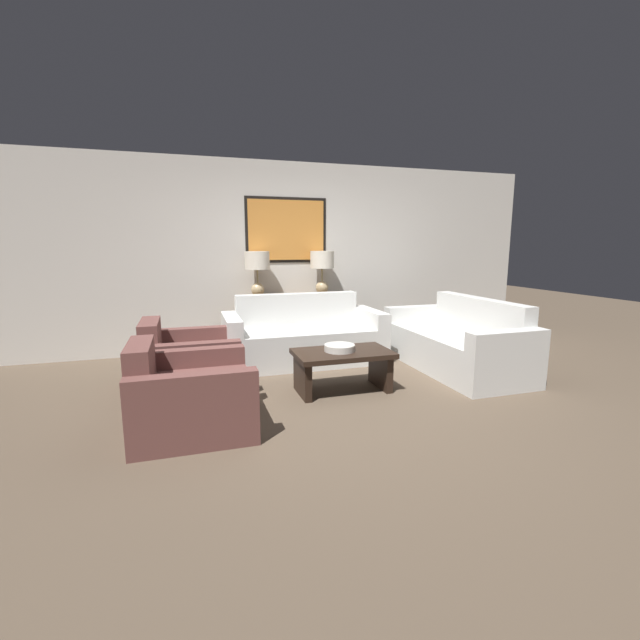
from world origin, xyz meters
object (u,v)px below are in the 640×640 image
(table_lamp_right, at_px, (322,265))
(decorative_bowl, at_px, (340,348))
(armchair_near_back_wall, at_px, (188,365))
(console_table, at_px, (291,323))
(couch_by_side, at_px, (456,344))
(table_lamp_left, at_px, (257,266))
(armchair_near_camera, at_px, (189,398))
(couch_by_back_wall, at_px, (303,339))
(coffee_table, at_px, (343,363))

(table_lamp_right, height_order, decorative_bowl, table_lamp_right)
(decorative_bowl, height_order, armchair_near_back_wall, armchair_near_back_wall)
(console_table, relative_size, table_lamp_right, 2.18)
(couch_by_side, bearing_deg, table_lamp_right, 128.89)
(console_table, distance_m, couch_by_side, 2.29)
(couch_by_side, distance_m, decorative_bowl, 1.70)
(console_table, height_order, table_lamp_left, table_lamp_left)
(table_lamp_left, height_order, armchair_near_camera, table_lamp_left)
(decorative_bowl, bearing_deg, couch_by_back_wall, 92.48)
(coffee_table, distance_m, armchair_near_back_wall, 1.60)
(table_lamp_right, xyz_separation_m, armchair_near_back_wall, (-1.90, -1.40, -0.93))
(coffee_table, bearing_deg, couch_by_back_wall, 93.87)
(table_lamp_right, height_order, coffee_table, table_lamp_right)
(armchair_near_back_wall, bearing_deg, console_table, 44.31)
(console_table, bearing_deg, table_lamp_right, 0.00)
(console_table, relative_size, table_lamp_left, 2.18)
(coffee_table, xyz_separation_m, decorative_bowl, (-0.03, 0.01, 0.16))
(coffee_table, bearing_deg, table_lamp_right, 78.61)
(table_lamp_left, height_order, couch_by_side, table_lamp_left)
(couch_by_back_wall, bearing_deg, console_table, 90.00)
(couch_by_side, relative_size, decorative_bowl, 6.37)
(couch_by_back_wall, height_order, couch_by_side, same)
(table_lamp_right, distance_m, armchair_near_back_wall, 2.54)
(armchair_near_back_wall, relative_size, armchair_near_camera, 1.00)
(console_table, bearing_deg, coffee_table, -87.51)
(decorative_bowl, distance_m, armchair_near_camera, 1.59)
(table_lamp_right, xyz_separation_m, decorative_bowl, (-0.41, -1.90, -0.74))
(table_lamp_right, distance_m, decorative_bowl, 2.08)
(couch_by_back_wall, bearing_deg, couch_by_side, -26.60)
(table_lamp_right, relative_size, armchair_near_camera, 0.68)
(decorative_bowl, bearing_deg, table_lamp_right, 77.66)
(table_lamp_left, bearing_deg, armchair_near_back_wall, -124.62)
(couch_by_back_wall, bearing_deg, coffee_table, -86.13)
(armchair_near_back_wall, bearing_deg, couch_by_side, -2.41)
(armchair_near_camera, bearing_deg, table_lamp_right, 51.79)
(couch_by_back_wall, height_order, coffee_table, couch_by_back_wall)
(coffee_table, xyz_separation_m, armchair_near_back_wall, (-1.52, 0.51, -0.03))
(couch_by_back_wall, distance_m, coffee_table, 1.23)
(table_lamp_right, relative_size, coffee_table, 0.65)
(table_lamp_right, height_order, armchair_near_back_wall, table_lamp_right)
(table_lamp_right, bearing_deg, decorative_bowl, -102.34)
(table_lamp_right, distance_m, coffee_table, 2.14)
(couch_by_back_wall, height_order, decorative_bowl, couch_by_back_wall)
(table_lamp_left, height_order, armchair_near_back_wall, table_lamp_left)
(table_lamp_left, xyz_separation_m, decorative_bowl, (0.52, -1.90, -0.74))
(armchair_near_camera, bearing_deg, couch_by_side, 15.74)
(decorative_bowl, bearing_deg, couch_by_side, 12.46)
(console_table, relative_size, couch_by_back_wall, 0.70)
(couch_by_back_wall, height_order, armchair_near_camera, couch_by_back_wall)
(table_lamp_left, bearing_deg, couch_by_side, -35.21)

